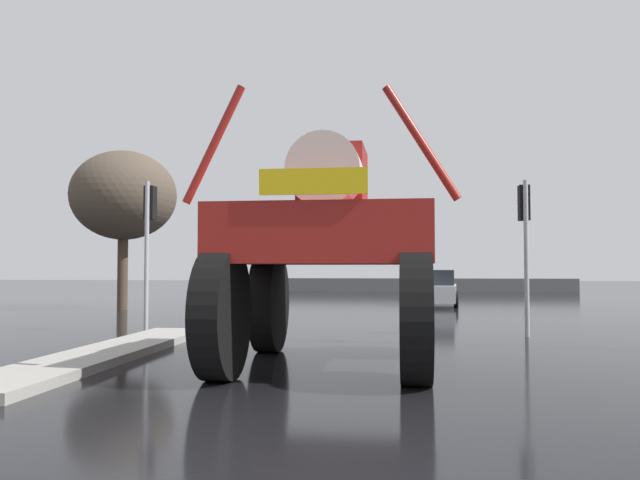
{
  "coord_description": "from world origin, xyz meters",
  "views": [
    {
      "loc": [
        0.84,
        -4.99,
        1.61
      ],
      "look_at": [
        -0.52,
        7.07,
        2.12
      ],
      "focal_mm": 37.09,
      "sensor_mm": 36.0,
      "label": 1
    }
  ],
  "objects_px": {
    "traffic_signal_near_left": "(149,222)",
    "bare_tree_left": "(124,196)",
    "traffic_signal_near_right": "(525,223)",
    "oversize_sprayer": "(330,249)",
    "sedan_ahead": "(436,289)",
    "traffic_signal_far_left": "(277,251)",
    "traffic_signal_far_right": "(407,250)"
  },
  "relations": [
    {
      "from": "traffic_signal_far_right",
      "to": "traffic_signal_near_right",
      "type": "bearing_deg",
      "value": -82.33
    },
    {
      "from": "traffic_signal_near_right",
      "to": "bare_tree_left",
      "type": "xyz_separation_m",
      "value": [
        -13.52,
        8.52,
        1.72
      ]
    },
    {
      "from": "sedan_ahead",
      "to": "traffic_signal_far_right",
      "type": "distance_m",
      "value": 5.58
    },
    {
      "from": "traffic_signal_near_right",
      "to": "bare_tree_left",
      "type": "distance_m",
      "value": 16.07
    },
    {
      "from": "traffic_signal_near_left",
      "to": "traffic_signal_far_left",
      "type": "bearing_deg",
      "value": 89.64
    },
    {
      "from": "traffic_signal_far_left",
      "to": "traffic_signal_far_right",
      "type": "bearing_deg",
      "value": -0.0
    },
    {
      "from": "sedan_ahead",
      "to": "traffic_signal_far_right",
      "type": "xyz_separation_m",
      "value": [
        -1.08,
        5.17,
        1.78
      ]
    },
    {
      "from": "traffic_signal_far_left",
      "to": "bare_tree_left",
      "type": "distance_m",
      "value": 10.44
    },
    {
      "from": "traffic_signal_near_left",
      "to": "traffic_signal_near_right",
      "type": "height_order",
      "value": "traffic_signal_near_left"
    },
    {
      "from": "sedan_ahead",
      "to": "traffic_signal_far_right",
      "type": "bearing_deg",
      "value": 17.38
    },
    {
      "from": "oversize_sprayer",
      "to": "bare_tree_left",
      "type": "height_order",
      "value": "bare_tree_left"
    },
    {
      "from": "traffic_signal_far_right",
      "to": "traffic_signal_far_left",
      "type": "bearing_deg",
      "value": 180.0
    },
    {
      "from": "oversize_sprayer",
      "to": "sedan_ahead",
      "type": "xyz_separation_m",
      "value": [
        2.81,
        17.74,
        -1.2
      ]
    },
    {
      "from": "traffic_signal_near_left",
      "to": "traffic_signal_near_right",
      "type": "xyz_separation_m",
      "value": [
        9.21,
        0.0,
        -0.08
      ]
    },
    {
      "from": "traffic_signal_near_right",
      "to": "bare_tree_left",
      "type": "height_order",
      "value": "bare_tree_left"
    },
    {
      "from": "oversize_sprayer",
      "to": "traffic_signal_far_left",
      "type": "bearing_deg",
      "value": 13.56
    },
    {
      "from": "oversize_sprayer",
      "to": "traffic_signal_far_left",
      "type": "relative_size",
      "value": 1.54
    },
    {
      "from": "oversize_sprayer",
      "to": "sedan_ahead",
      "type": "distance_m",
      "value": 18.0
    },
    {
      "from": "oversize_sprayer",
      "to": "traffic_signal_far_left",
      "type": "height_order",
      "value": "oversize_sprayer"
    },
    {
      "from": "oversize_sprayer",
      "to": "sedan_ahead",
      "type": "height_order",
      "value": "oversize_sprayer"
    },
    {
      "from": "oversize_sprayer",
      "to": "traffic_signal_far_left",
      "type": "distance_m",
      "value": 23.45
    },
    {
      "from": "bare_tree_left",
      "to": "oversize_sprayer",
      "type": "bearing_deg",
      "value": -55.46
    },
    {
      "from": "oversize_sprayer",
      "to": "bare_tree_left",
      "type": "distance_m",
      "value": 16.76
    },
    {
      "from": "sedan_ahead",
      "to": "traffic_signal_near_left",
      "type": "bearing_deg",
      "value": 153.5
    },
    {
      "from": "sedan_ahead",
      "to": "traffic_signal_far_left",
      "type": "relative_size",
      "value": 1.25
    },
    {
      "from": "traffic_signal_near_left",
      "to": "bare_tree_left",
      "type": "distance_m",
      "value": 9.69
    },
    {
      "from": "traffic_signal_near_right",
      "to": "traffic_signal_far_right",
      "type": "height_order",
      "value": "traffic_signal_near_right"
    },
    {
      "from": "sedan_ahead",
      "to": "traffic_signal_far_right",
      "type": "relative_size",
      "value": 1.24
    },
    {
      "from": "traffic_signal_far_right",
      "to": "bare_tree_left",
      "type": "distance_m",
      "value": 14.6
    },
    {
      "from": "oversize_sprayer",
      "to": "traffic_signal_near_right",
      "type": "distance_m",
      "value": 6.63
    },
    {
      "from": "traffic_signal_near_left",
      "to": "traffic_signal_near_right",
      "type": "distance_m",
      "value": 9.21
    },
    {
      "from": "traffic_signal_near_right",
      "to": "traffic_signal_far_left",
      "type": "relative_size",
      "value": 1.08
    }
  ]
}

